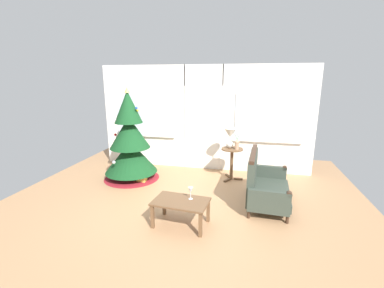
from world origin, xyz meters
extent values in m
plane|color=#AD7F56|center=(0.00, 0.00, 0.00)|extent=(6.76, 6.76, 0.00)
cube|color=white|center=(-1.52, 2.09, 1.27)|extent=(2.15, 0.08, 2.55)
cube|color=white|center=(1.52, 2.09, 1.27)|extent=(2.15, 0.08, 2.55)
cube|color=white|center=(0.00, 2.09, 2.30)|extent=(0.94, 0.08, 0.50)
cube|color=silver|center=(0.00, 2.05, 1.02)|extent=(0.90, 0.05, 2.05)
cube|color=white|center=(0.00, 2.03, 0.45)|extent=(0.78, 0.02, 0.80)
cube|color=silver|center=(0.00, 2.03, 1.40)|extent=(0.78, 0.01, 1.10)
cube|color=silver|center=(-1.52, 2.03, 1.35)|extent=(1.50, 0.01, 1.10)
cube|color=silver|center=(1.52, 2.03, 1.35)|extent=(1.50, 0.01, 1.10)
cube|color=silver|center=(-1.52, 2.02, 0.78)|extent=(1.59, 0.06, 0.03)
cube|color=silver|center=(1.52, 2.02, 0.78)|extent=(1.59, 0.06, 0.03)
cylinder|color=#4C331E|center=(-1.47, 1.02, 0.12)|extent=(0.10, 0.10, 0.25)
cone|color=maroon|center=(-1.47, 1.02, 0.05)|extent=(1.24, 1.24, 0.10)
cone|color=#14421E|center=(-1.47, 1.02, 0.51)|extent=(1.17, 1.17, 0.70)
cone|color=#14421E|center=(-1.47, 1.02, 1.07)|extent=(0.89, 0.89, 0.70)
cone|color=#14421E|center=(-1.47, 1.02, 1.64)|extent=(0.61, 0.61, 0.70)
cone|color=#E0BC4C|center=(-1.47, 1.02, 1.99)|extent=(0.12, 0.12, 0.12)
sphere|color=red|center=(-1.53, 1.25, 1.51)|extent=(0.07, 0.07, 0.07)
sphere|color=gold|center=(-1.65, 1.32, 1.09)|extent=(0.07, 0.07, 0.07)
sphere|color=silver|center=(-1.66, 0.60, 0.50)|extent=(0.07, 0.07, 0.07)
sphere|color=#264CB2|center=(-1.24, 0.95, 1.62)|extent=(0.06, 0.06, 0.06)
sphere|color=red|center=(-1.82, 1.04, 1.00)|extent=(0.06, 0.06, 0.06)
sphere|color=gold|center=(-1.25, 1.02, 1.56)|extent=(0.05, 0.05, 0.05)
sphere|color=silver|center=(-1.80, 1.24, 0.74)|extent=(0.06, 0.06, 0.06)
sphere|color=#264CB2|center=(-1.77, 1.18, 0.94)|extent=(0.07, 0.07, 0.07)
cylinder|color=#3D281C|center=(1.77, -0.28, 0.07)|extent=(0.05, 0.05, 0.14)
cylinder|color=#3D281C|center=(1.85, 0.95, 0.07)|extent=(0.05, 0.05, 0.14)
cylinder|color=#3D281C|center=(1.17, -0.24, 0.07)|extent=(0.05, 0.05, 0.14)
cylinder|color=#3D281C|center=(1.25, 0.98, 0.07)|extent=(0.05, 0.05, 0.14)
cube|color=#384238|center=(1.51, 0.35, 0.21)|extent=(0.79, 1.21, 0.14)
cube|color=#384238|center=(1.21, 0.37, 0.59)|extent=(0.19, 1.18, 0.62)
cube|color=#3D281C|center=(1.21, 0.37, 0.93)|extent=(0.15, 1.15, 0.06)
cube|color=#384238|center=(1.47, -0.28, 0.33)|extent=(0.67, 0.13, 0.38)
cylinder|color=#3D281C|center=(1.76, -0.30, 0.50)|extent=(0.10, 0.10, 0.09)
cube|color=#384238|center=(1.55, 0.98, 0.33)|extent=(0.67, 0.13, 0.38)
cylinder|color=#3D281C|center=(1.84, 0.96, 0.50)|extent=(0.10, 0.10, 0.09)
cylinder|color=brown|center=(0.77, 1.43, 0.71)|extent=(0.48, 0.48, 0.02)
cylinder|color=brown|center=(0.77, 1.43, 0.35)|extent=(0.07, 0.07, 0.70)
cube|color=brown|center=(0.93, 1.43, 0.02)|extent=(0.20, 0.05, 0.04)
cube|color=brown|center=(0.69, 1.57, 0.02)|extent=(0.14, 0.20, 0.04)
cube|color=brown|center=(0.69, 1.29, 0.02)|extent=(0.14, 0.20, 0.04)
sphere|color=silver|center=(0.71, 1.47, 0.80)|extent=(0.16, 0.16, 0.16)
cylinder|color=silver|center=(0.71, 1.47, 0.93)|extent=(0.02, 0.02, 0.06)
cone|color=silver|center=(0.71, 1.47, 1.06)|extent=(0.28, 0.28, 0.20)
cylinder|color=tan|center=(0.87, 1.37, 0.80)|extent=(0.09, 0.09, 0.16)
sphere|color=tan|center=(0.87, 1.37, 0.88)|extent=(0.10, 0.10, 0.10)
cylinder|color=#4C7042|center=(0.85, 1.37, 0.98)|extent=(0.07, 0.01, 0.17)
cylinder|color=#4C7042|center=(0.87, 1.37, 0.98)|extent=(0.01, 0.01, 0.18)
cylinder|color=#4C7042|center=(0.89, 1.37, 0.98)|extent=(0.07, 0.01, 0.17)
cube|color=brown|center=(0.14, -0.67, 0.39)|extent=(0.89, 0.60, 0.03)
cube|color=brown|center=(-0.26, -0.85, 0.19)|extent=(0.05, 0.05, 0.38)
cube|color=brown|center=(0.50, -0.93, 0.19)|extent=(0.05, 0.05, 0.38)
cube|color=brown|center=(-0.22, -0.41, 0.19)|extent=(0.05, 0.05, 0.38)
cube|color=brown|center=(0.54, -0.49, 0.19)|extent=(0.05, 0.05, 0.38)
cylinder|color=silver|center=(0.27, -0.58, 0.41)|extent=(0.06, 0.06, 0.01)
cylinder|color=silver|center=(0.27, -0.58, 0.46)|extent=(0.01, 0.01, 0.10)
cone|color=silver|center=(0.27, -0.58, 0.56)|extent=(0.08, 0.08, 0.09)
cube|color=#D8C64C|center=(-1.15, 0.84, 0.10)|extent=(0.19, 0.18, 0.19)
camera|label=1|loc=(1.10, -4.27, 2.23)|focal=24.71mm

